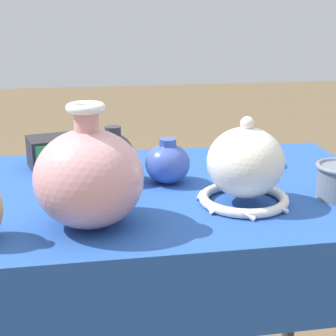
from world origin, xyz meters
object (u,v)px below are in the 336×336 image
at_px(jar_round_cobalt, 168,163).
at_px(jar_round_charcoal, 114,157).
at_px(vase_tall_bulbous, 89,177).
at_px(pot_squat_teal, 248,153).
at_px(vase_dome_bell, 245,168).
at_px(mosaic_tile_box, 55,152).

bearing_deg(jar_round_cobalt, jar_round_charcoal, 166.81).
distance_m(vase_tall_bulbous, pot_squat_teal, 0.57).
bearing_deg(jar_round_cobalt, vase_tall_bulbous, -129.97).
xyz_separation_m(vase_dome_bell, mosaic_tile_box, (-0.43, 0.36, -0.04)).
height_order(mosaic_tile_box, pot_squat_teal, mosaic_tile_box).
height_order(vase_dome_bell, pot_squat_teal, vase_dome_bell).
relative_size(pot_squat_teal, jar_round_cobalt, 0.90).
bearing_deg(vase_dome_bell, jar_round_cobalt, 130.08).
relative_size(vase_dome_bell, pot_squat_teal, 2.10).
height_order(pot_squat_teal, jar_round_cobalt, jar_round_cobalt).
distance_m(pot_squat_teal, jar_round_charcoal, 0.39).
height_order(vase_tall_bulbous, pot_squat_teal, vase_tall_bulbous).
xyz_separation_m(vase_dome_bell, jar_round_cobalt, (-0.15, 0.17, -0.03)).
distance_m(vase_dome_bell, jar_round_charcoal, 0.34).
distance_m(vase_tall_bulbous, mosaic_tile_box, 0.44).
xyz_separation_m(vase_dome_bell, jar_round_charcoal, (-0.28, 0.20, -0.02)).
xyz_separation_m(mosaic_tile_box, jar_round_cobalt, (0.29, -0.19, 0.01)).
height_order(vase_tall_bulbous, vase_dome_bell, vase_tall_bulbous).
bearing_deg(vase_tall_bulbous, pot_squat_teal, 38.08).
relative_size(vase_dome_bell, mosaic_tile_box, 1.36).
height_order(vase_dome_bell, jar_round_cobalt, vase_dome_bell).
bearing_deg(vase_dome_bell, vase_tall_bulbous, -169.36).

